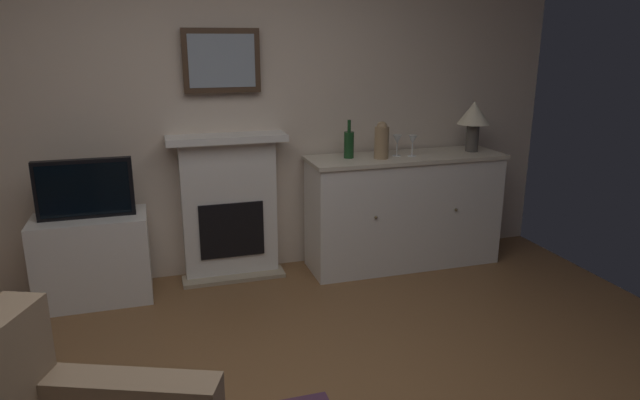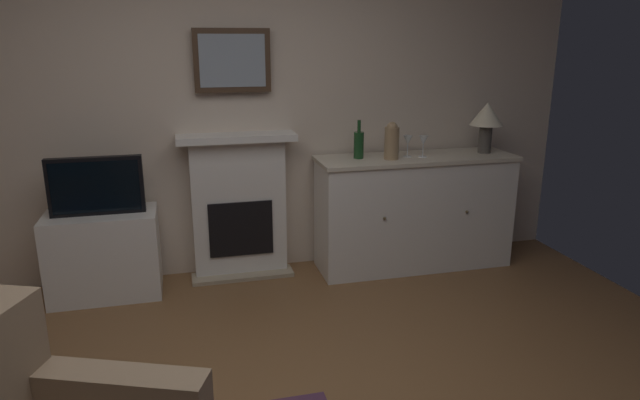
% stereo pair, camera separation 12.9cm
% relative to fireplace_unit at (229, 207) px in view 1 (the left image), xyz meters
% --- Properties ---
extents(wall_rear, '(5.51, 0.06, 2.69)m').
position_rel_fireplace_unit_xyz_m(wall_rear, '(-0.05, 0.13, 0.79)').
color(wall_rear, beige).
rests_on(wall_rear, ground_plane).
extents(fireplace_unit, '(0.87, 0.30, 1.10)m').
position_rel_fireplace_unit_xyz_m(fireplace_unit, '(0.00, 0.00, 0.00)').
color(fireplace_unit, white).
rests_on(fireplace_unit, ground_plane).
extents(framed_picture, '(0.55, 0.04, 0.45)m').
position_rel_fireplace_unit_xyz_m(framed_picture, '(0.00, 0.05, 1.07)').
color(framed_picture, '#473323').
extents(sideboard_cabinet, '(1.55, 0.49, 0.90)m').
position_rel_fireplace_unit_xyz_m(sideboard_cabinet, '(1.36, -0.18, -0.10)').
color(sideboard_cabinet, white).
rests_on(sideboard_cabinet, ground_plane).
extents(table_lamp, '(0.26, 0.26, 0.40)m').
position_rel_fireplace_unit_xyz_m(table_lamp, '(1.94, -0.18, 0.63)').
color(table_lamp, '#4C4742').
rests_on(table_lamp, sideboard_cabinet).
extents(wine_bottle, '(0.08, 0.08, 0.29)m').
position_rel_fireplace_unit_xyz_m(wine_bottle, '(0.90, -0.14, 0.46)').
color(wine_bottle, '#193F1E').
rests_on(wine_bottle, sideboard_cabinet).
extents(wine_glass_left, '(0.07, 0.07, 0.16)m').
position_rel_fireplace_unit_xyz_m(wine_glass_left, '(1.29, -0.17, 0.47)').
color(wine_glass_left, silver).
rests_on(wine_glass_left, sideboard_cabinet).
extents(wine_glass_center, '(0.07, 0.07, 0.16)m').
position_rel_fireplace_unit_xyz_m(wine_glass_center, '(1.40, -0.21, 0.47)').
color(wine_glass_center, silver).
rests_on(wine_glass_center, sideboard_cabinet).
extents(vase_decorative, '(0.11, 0.11, 0.28)m').
position_rel_fireplace_unit_xyz_m(vase_decorative, '(1.13, -0.23, 0.49)').
color(vase_decorative, '#9E7F5B').
rests_on(vase_decorative, sideboard_cabinet).
extents(tv_cabinet, '(0.75, 0.42, 0.61)m').
position_rel_fireplace_unit_xyz_m(tv_cabinet, '(-0.97, -0.16, -0.24)').
color(tv_cabinet, white).
rests_on(tv_cabinet, ground_plane).
extents(tv_set, '(0.62, 0.07, 0.40)m').
position_rel_fireplace_unit_xyz_m(tv_set, '(-0.98, -0.19, 0.26)').
color(tv_set, black).
rests_on(tv_set, tv_cabinet).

